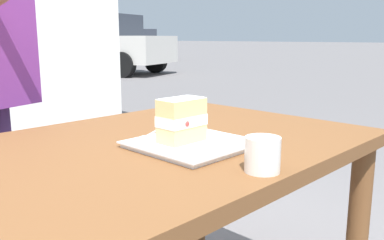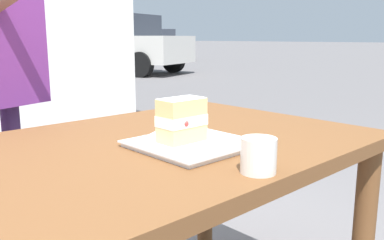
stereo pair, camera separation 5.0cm
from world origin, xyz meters
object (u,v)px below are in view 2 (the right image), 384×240
cake_slice (182,120)px  coffee_cup (259,155)px  patio_table (131,182)px  dessert_plate (192,144)px  parked_car_near (120,43)px  parked_car_far (143,43)px  dessert_fork (154,133)px

cake_slice → coffee_cup: (-0.02, -0.27, -0.03)m
patio_table → coffee_cup: size_ratio=18.21×
dessert_plate → coffee_cup: (-0.04, -0.25, 0.03)m
cake_slice → patio_table: bearing=137.8°
cake_slice → parked_car_near: bearing=57.4°
patio_table → cake_slice: bearing=-42.2°
patio_table → parked_car_far: 17.45m
dessert_fork → coffee_cup: coffee_cup is taller
cake_slice → parked_car_near: parked_car_near is taller
cake_slice → parked_car_far: (10.30, 14.10, -0.06)m
cake_slice → coffee_cup: 0.28m
parked_car_near → parked_car_far: bearing=47.7°
dessert_plate → coffee_cup: 0.26m
dessert_plate → parked_car_near: (5.93, 9.34, 0.11)m
patio_table → dessert_plate: (0.12, -0.11, 0.11)m
parked_car_far → dessert_fork: bearing=-126.4°
dessert_plate → parked_car_far: 17.47m
dessert_plate → parked_car_far: size_ratio=0.06×
patio_table → parked_car_near: 11.04m
dessert_plate → parked_car_near: bearing=57.6°
patio_table → coffee_cup: bearing=-77.3°
dessert_fork → parked_car_near: parked_car_near is taller
parked_car_far → dessert_plate: bearing=-126.1°
dessert_fork → parked_car_near: 10.90m
patio_table → parked_car_far: (10.41, 14.01, 0.11)m
coffee_cup → parked_car_far: size_ratio=0.02×
dessert_plate → patio_table: bearing=137.4°
patio_table → parked_car_far: parked_car_far is taller
dessert_plate → coffee_cup: coffee_cup is taller
cake_slice → dessert_plate: bearing=-44.7°
cake_slice → coffee_cup: size_ratio=1.58×
dessert_plate → parked_car_near: parked_car_near is taller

